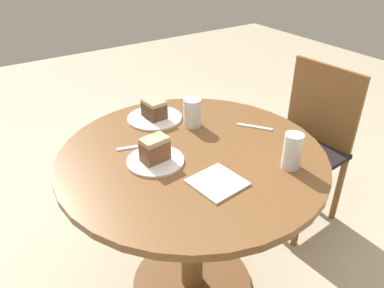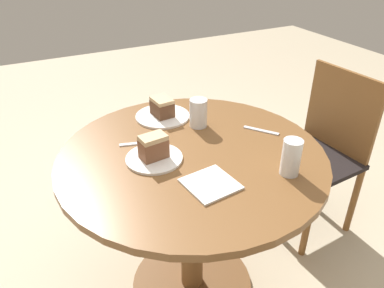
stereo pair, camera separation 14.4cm
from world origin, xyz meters
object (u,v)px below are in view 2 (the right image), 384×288
cake_slice_far (162,107)px  glass_lemonade (198,115)px  glass_water (291,159)px  plate_far (163,116)px  cake_slice_near (153,147)px  chair (320,149)px  plate_near (154,158)px

cake_slice_far → glass_lemonade: (0.15, 0.11, 0.00)m
glass_water → cake_slice_far: bearing=-159.9°
plate_far → glass_water: glass_water is taller
cake_slice_near → glass_water: bearing=52.5°
chair → plate_near: (0.11, -1.00, 0.30)m
chair → plate_near: size_ratio=4.13×
glass_lemonade → glass_water: (0.47, 0.12, 0.00)m
chair → cake_slice_far: chair is taller
plate_far → cake_slice_near: cake_slice_near is taller
chair → glass_water: (0.42, -0.61, 0.35)m
plate_near → glass_lemonade: (-0.17, 0.28, 0.05)m
plate_near → plate_far: (-0.32, 0.17, 0.00)m
chair → cake_slice_near: (0.11, -1.00, 0.35)m
chair → plate_near: bearing=-87.8°
plate_near → plate_far: 0.36m
chair → glass_water: bearing=-59.7°
glass_lemonade → glass_water: glass_water is taller
chair → plate_far: bearing=-107.9°
glass_lemonade → glass_water: bearing=14.3°
plate_near → cake_slice_near: size_ratio=2.03×
plate_far → glass_water: size_ratio=1.83×
cake_slice_far → plate_far: bearing=169.4°
cake_slice_far → glass_water: size_ratio=0.80×
plate_far → glass_lemonade: (0.15, 0.11, 0.05)m
chair → plate_far: size_ratio=3.60×
chair → plate_far: (-0.21, -0.83, 0.30)m
glass_lemonade → glass_water: size_ratio=0.92×
chair → plate_far: 0.91m
cake_slice_near → glass_water: size_ratio=0.79×
cake_slice_near → cake_slice_far: size_ratio=0.98×
plate_far → glass_lemonade: glass_lemonade is taller
cake_slice_near → plate_near: bearing=0.0°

